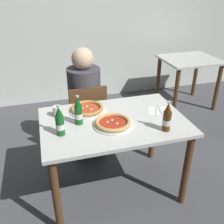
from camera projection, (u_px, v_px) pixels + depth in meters
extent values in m
plane|color=#4C4C51|center=(113.00, 187.00, 2.46)|extent=(8.00, 8.00, 0.00)
cube|color=silver|center=(72.00, 16.00, 3.72)|extent=(7.00, 0.10, 2.60)
cube|color=silver|center=(114.00, 122.00, 2.11)|extent=(1.20, 0.80, 0.03)
cylinder|color=brown|center=(57.00, 198.00, 1.87)|extent=(0.06, 0.06, 0.72)
cylinder|color=brown|center=(186.00, 170.00, 2.13)|extent=(0.06, 0.06, 0.72)
cylinder|color=brown|center=(50.00, 146.00, 2.45)|extent=(0.06, 0.06, 0.72)
cylinder|color=brown|center=(153.00, 130.00, 2.71)|extent=(0.06, 0.06, 0.72)
cube|color=brown|center=(86.00, 117.00, 2.80)|extent=(0.42, 0.42, 0.04)
cube|color=brown|center=(89.00, 107.00, 2.55)|extent=(0.38, 0.06, 0.40)
cylinder|color=brown|center=(97.00, 125.00, 3.10)|extent=(0.04, 0.04, 0.41)
cylinder|color=brown|center=(69.00, 130.00, 3.00)|extent=(0.04, 0.04, 0.41)
cylinder|color=brown|center=(105.00, 140.00, 2.82)|extent=(0.04, 0.04, 0.41)
cylinder|color=brown|center=(75.00, 145.00, 2.72)|extent=(0.04, 0.04, 0.41)
cube|color=#2D3342|center=(87.00, 134.00, 2.88)|extent=(0.32, 0.28, 0.45)
cylinder|color=#3F3F47|center=(85.00, 94.00, 2.65)|extent=(0.34, 0.34, 0.55)
sphere|color=beige|center=(83.00, 59.00, 2.47)|extent=(0.22, 0.22, 0.22)
cube|color=silver|center=(190.00, 60.00, 3.72)|extent=(0.80, 0.70, 0.03)
cylinder|color=brown|center=(176.00, 93.00, 3.57)|extent=(0.06, 0.06, 0.72)
cylinder|color=brown|center=(217.00, 88.00, 3.74)|extent=(0.06, 0.06, 0.72)
cylinder|color=brown|center=(158.00, 79.00, 4.06)|extent=(0.06, 0.06, 0.72)
cylinder|color=brown|center=(195.00, 75.00, 4.23)|extent=(0.06, 0.06, 0.72)
cylinder|color=white|center=(87.00, 110.00, 2.25)|extent=(0.31, 0.31, 0.01)
cylinder|color=#CC4723|center=(87.00, 109.00, 2.24)|extent=(0.23, 0.23, 0.01)
torus|color=#B78447|center=(87.00, 108.00, 2.24)|extent=(0.29, 0.29, 0.03)
sphere|color=silver|center=(82.00, 108.00, 2.26)|extent=(0.02, 0.02, 0.02)
sphere|color=silver|center=(91.00, 110.00, 2.23)|extent=(0.02, 0.02, 0.02)
sphere|color=silver|center=(87.00, 107.00, 2.28)|extent=(0.02, 0.02, 0.02)
cylinder|color=white|center=(113.00, 125.00, 2.03)|extent=(0.32, 0.32, 0.01)
cylinder|color=#AD2D19|center=(113.00, 123.00, 2.02)|extent=(0.23, 0.23, 0.01)
torus|color=tan|center=(113.00, 122.00, 2.02)|extent=(0.29, 0.29, 0.03)
sphere|color=silver|center=(107.00, 122.00, 2.04)|extent=(0.02, 0.02, 0.02)
sphere|color=silver|center=(117.00, 124.00, 2.01)|extent=(0.02, 0.02, 0.02)
sphere|color=silver|center=(112.00, 121.00, 2.06)|extent=(0.02, 0.02, 0.02)
cylinder|color=#14591E|center=(79.00, 115.00, 2.02)|extent=(0.06, 0.06, 0.16)
cone|color=#14591E|center=(78.00, 102.00, 1.96)|extent=(0.05, 0.05, 0.07)
cylinder|color=#B7B7BC|center=(77.00, 96.00, 1.94)|extent=(0.03, 0.03, 0.01)
cylinder|color=white|center=(79.00, 116.00, 2.02)|extent=(0.07, 0.07, 0.04)
cylinder|color=#512D0F|center=(167.00, 121.00, 1.93)|extent=(0.06, 0.06, 0.16)
cone|color=#512D0F|center=(168.00, 107.00, 1.88)|extent=(0.05, 0.05, 0.07)
cylinder|color=#B7B7BC|center=(169.00, 102.00, 1.86)|extent=(0.03, 0.03, 0.01)
cylinder|color=white|center=(167.00, 122.00, 1.94)|extent=(0.07, 0.07, 0.04)
cylinder|color=#14591E|center=(60.00, 125.00, 1.88)|extent=(0.06, 0.06, 0.16)
cone|color=#14591E|center=(59.00, 111.00, 1.82)|extent=(0.05, 0.05, 0.07)
cylinder|color=#B7B7BC|center=(58.00, 106.00, 1.80)|extent=(0.03, 0.03, 0.01)
cylinder|color=white|center=(60.00, 126.00, 1.88)|extent=(0.07, 0.07, 0.04)
cube|color=white|center=(158.00, 111.00, 2.25)|extent=(0.24, 0.24, 0.00)
cube|color=silver|center=(160.00, 110.00, 2.25)|extent=(0.06, 0.19, 0.00)
cube|color=silver|center=(156.00, 111.00, 2.24)|extent=(0.09, 0.16, 0.00)
cylinder|color=white|center=(57.00, 111.00, 2.14)|extent=(0.07, 0.07, 0.09)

